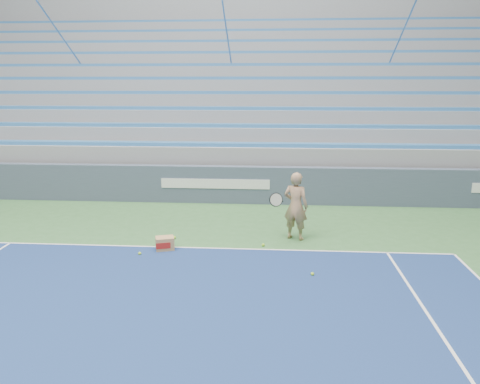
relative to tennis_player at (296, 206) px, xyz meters
name	(u,v)px	position (x,y,z in m)	size (l,w,h in m)	color
sponsor_barrier	(216,184)	(-2.21, 3.21, -0.23)	(30.00, 0.32, 1.10)	#3F4B60
bleachers	(233,111)	(-2.21, 8.93, 1.58)	(31.00, 9.15, 7.30)	gray
tennis_player	(296,206)	(0.00, 0.00, 0.00)	(0.94, 0.90, 1.55)	tan
ball_box	(165,244)	(-2.80, -0.93, -0.64)	(0.45, 0.40, 0.29)	#AC8453
tennis_ball_0	(174,237)	(-2.75, -0.21, -0.75)	(0.07, 0.07, 0.07)	#ACE32E
tennis_ball_1	(263,245)	(-0.71, -0.56, -0.75)	(0.07, 0.07, 0.07)	#ACE32E
tennis_ball_2	(140,253)	(-3.25, -1.27, -0.75)	(0.07, 0.07, 0.07)	#ACE32E
tennis_ball_3	(312,274)	(0.24, -2.09, -0.75)	(0.07, 0.07, 0.07)	#ACE32E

